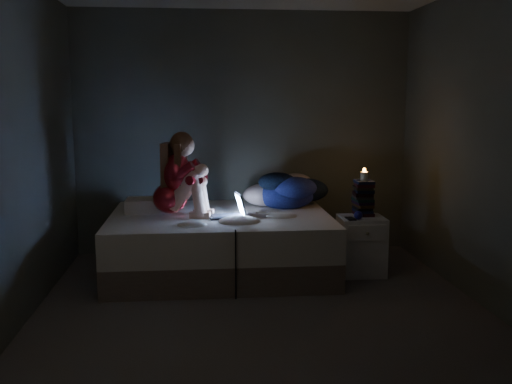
{
  "coord_description": "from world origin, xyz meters",
  "views": [
    {
      "loc": [
        -0.48,
        -4.4,
        1.66
      ],
      "look_at": [
        0.05,
        1.0,
        0.8
      ],
      "focal_mm": 40.82,
      "sensor_mm": 36.0,
      "label": 1
    }
  ],
  "objects": [
    {
      "name": "wall_left",
      "position": [
        -1.81,
        0.0,
        1.3
      ],
      "size": [
        0.02,
        3.8,
        2.6
      ],
      "primitive_type": "cube",
      "color": "#3A3F37",
      "rests_on": "ground"
    },
    {
      "name": "candle",
      "position": [
        1.09,
        0.98,
        0.96
      ],
      "size": [
        0.07,
        0.07,
        0.08
      ],
      "primitive_type": "cylinder",
      "color": "beige",
      "rests_on": "book_stack"
    },
    {
      "name": "wall_right",
      "position": [
        1.81,
        0.0,
        1.3
      ],
      "size": [
        0.02,
        3.8,
        2.6
      ],
      "primitive_type": "cube",
      "color": "#3A3F37",
      "rests_on": "ground"
    },
    {
      "name": "book_stack",
      "position": [
        1.09,
        0.98,
        0.74
      ],
      "size": [
        0.19,
        0.25,
        0.36
      ],
      "primitive_type": null,
      "color": "black",
      "rests_on": "nightstand"
    },
    {
      "name": "nightstand",
      "position": [
        1.05,
        0.9,
        0.28
      ],
      "size": [
        0.43,
        0.38,
        0.56
      ],
      "primitive_type": "cube",
      "rotation": [
        0.0,
        0.0,
        -0.01
      ],
      "color": "silver",
      "rests_on": "ground"
    },
    {
      "name": "laptop",
      "position": [
        -0.24,
        0.93,
        0.69
      ],
      "size": [
        0.37,
        0.29,
        0.24
      ],
      "primitive_type": null,
      "rotation": [
        0.0,
        0.0,
        0.16
      ],
      "color": "black",
      "rests_on": "bed"
    },
    {
      "name": "pillow",
      "position": [
        -0.98,
        1.3,
        0.64
      ],
      "size": [
        0.44,
        0.31,
        0.13
      ],
      "primitive_type": "cube",
      "color": "beige",
      "rests_on": "bed"
    },
    {
      "name": "clothes_pile",
      "position": [
        0.39,
        1.43,
        0.76
      ],
      "size": [
        0.7,
        0.6,
        0.38
      ],
      "primitive_type": null,
      "rotation": [
        0.0,
        0.0,
        0.16
      ],
      "color": "#141450",
      "rests_on": "bed"
    },
    {
      "name": "wall_front",
      "position": [
        0.0,
        -1.91,
        1.3
      ],
      "size": [
        3.6,
        0.02,
        2.6
      ],
      "primitive_type": "cube",
      "color": "#3A3F37",
      "rests_on": "ground"
    },
    {
      "name": "woman",
      "position": [
        -0.76,
        1.07,
        0.97
      ],
      "size": [
        0.56,
        0.43,
        0.8
      ],
      "primitive_type": null,
      "rotation": [
        0.0,
        0.0,
        -0.23
      ],
      "color": "maroon",
      "rests_on": "bed"
    },
    {
      "name": "bed",
      "position": [
        -0.29,
        1.1,
        0.29
      ],
      "size": [
        2.09,
        1.57,
        0.57
      ],
      "primitive_type": null,
      "color": "beige",
      "rests_on": "ground"
    },
    {
      "name": "wall_back",
      "position": [
        0.0,
        1.91,
        1.3
      ],
      "size": [
        3.6,
        0.02,
        2.6
      ],
      "primitive_type": "cube",
      "color": "#3A3F37",
      "rests_on": "ground"
    },
    {
      "name": "phone",
      "position": [
        0.92,
        0.8,
        0.57
      ],
      "size": [
        0.08,
        0.14,
        0.01
      ],
      "primitive_type": "cube",
      "rotation": [
        0.0,
        0.0,
        0.07
      ],
      "color": "black",
      "rests_on": "nightstand"
    },
    {
      "name": "floor",
      "position": [
        0.0,
        0.0,
        -0.01
      ],
      "size": [
        3.6,
        3.8,
        0.02
      ],
      "primitive_type": "cube",
      "color": "#504D4B",
      "rests_on": "ground"
    },
    {
      "name": "blue_orb",
      "position": [
        0.99,
        0.78,
        0.6
      ],
      "size": [
        0.08,
        0.08,
        0.08
      ],
      "primitive_type": "sphere",
      "color": "navy",
      "rests_on": "nightstand"
    }
  ]
}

